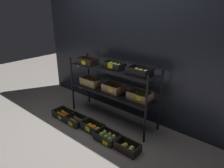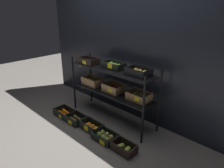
{
  "view_description": "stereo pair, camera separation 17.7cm",
  "coord_description": "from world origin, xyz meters",
  "px_view_note": "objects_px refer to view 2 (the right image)",
  "views": [
    {
      "loc": [
        1.98,
        -2.34,
        1.83
      ],
      "look_at": [
        0.0,
        0.0,
        0.63
      ],
      "focal_mm": 32.74,
      "sensor_mm": 36.0,
      "label": 1
    },
    {
      "loc": [
        2.11,
        -2.22,
        1.83
      ],
      "look_at": [
        0.0,
        0.0,
        0.63
      ],
      "focal_mm": 32.74,
      "sensor_mm": 36.0,
      "label": 2
    }
  ],
  "objects_px": {
    "crate_ground_kiwi": "(76,119)",
    "crate_ground_pear": "(105,137)",
    "crate_ground_tangerine": "(65,113)",
    "display_rack": "(113,81)",
    "crate_ground_apple_green": "(124,148)",
    "crate_ground_orange": "(92,127)"
  },
  "relations": [
    {
      "from": "crate_ground_tangerine",
      "to": "crate_ground_kiwi",
      "type": "xyz_separation_m",
      "value": [
        0.33,
        0.0,
        0.0
      ]
    },
    {
      "from": "crate_ground_kiwi",
      "to": "crate_ground_pear",
      "type": "relative_size",
      "value": 0.9
    },
    {
      "from": "display_rack",
      "to": "crate_ground_orange",
      "type": "relative_size",
      "value": 4.45
    },
    {
      "from": "crate_ground_pear",
      "to": "crate_ground_apple_green",
      "type": "bearing_deg",
      "value": -0.5
    },
    {
      "from": "crate_ground_orange",
      "to": "crate_ground_apple_green",
      "type": "distance_m",
      "value": 0.69
    },
    {
      "from": "display_rack",
      "to": "crate_ground_kiwi",
      "type": "xyz_separation_m",
      "value": [
        -0.36,
        -0.51,
        -0.64
      ]
    },
    {
      "from": "crate_ground_pear",
      "to": "crate_ground_apple_green",
      "type": "xyz_separation_m",
      "value": [
        0.36,
        -0.0,
        -0.0
      ]
    },
    {
      "from": "crate_ground_kiwi",
      "to": "crate_ground_orange",
      "type": "distance_m",
      "value": 0.37
    },
    {
      "from": "crate_ground_pear",
      "to": "crate_ground_apple_green",
      "type": "height_order",
      "value": "crate_ground_apple_green"
    },
    {
      "from": "crate_ground_orange",
      "to": "crate_ground_apple_green",
      "type": "bearing_deg",
      "value": -2.58
    },
    {
      "from": "display_rack",
      "to": "crate_ground_pear",
      "type": "height_order",
      "value": "display_rack"
    },
    {
      "from": "crate_ground_tangerine",
      "to": "crate_ground_orange",
      "type": "height_order",
      "value": "crate_ground_orange"
    },
    {
      "from": "crate_ground_tangerine",
      "to": "crate_ground_kiwi",
      "type": "height_order",
      "value": "crate_ground_kiwi"
    },
    {
      "from": "crate_ground_tangerine",
      "to": "crate_ground_apple_green",
      "type": "distance_m",
      "value": 1.38
    },
    {
      "from": "crate_ground_kiwi",
      "to": "crate_ground_pear",
      "type": "xyz_separation_m",
      "value": [
        0.69,
        -0.0,
        0.0
      ]
    },
    {
      "from": "crate_ground_orange",
      "to": "crate_ground_apple_green",
      "type": "height_order",
      "value": "crate_ground_orange"
    },
    {
      "from": "crate_ground_apple_green",
      "to": "display_rack",
      "type": "bearing_deg",
      "value": 143.33
    },
    {
      "from": "display_rack",
      "to": "crate_ground_kiwi",
      "type": "relative_size",
      "value": 5.22
    },
    {
      "from": "crate_ground_tangerine",
      "to": "crate_ground_pear",
      "type": "bearing_deg",
      "value": -0.04
    },
    {
      "from": "display_rack",
      "to": "crate_ground_tangerine",
      "type": "relative_size",
      "value": 4.55
    },
    {
      "from": "crate_ground_kiwi",
      "to": "crate_ground_tangerine",
      "type": "bearing_deg",
      "value": -179.64
    },
    {
      "from": "display_rack",
      "to": "crate_ground_pear",
      "type": "distance_m",
      "value": 0.88
    }
  ]
}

